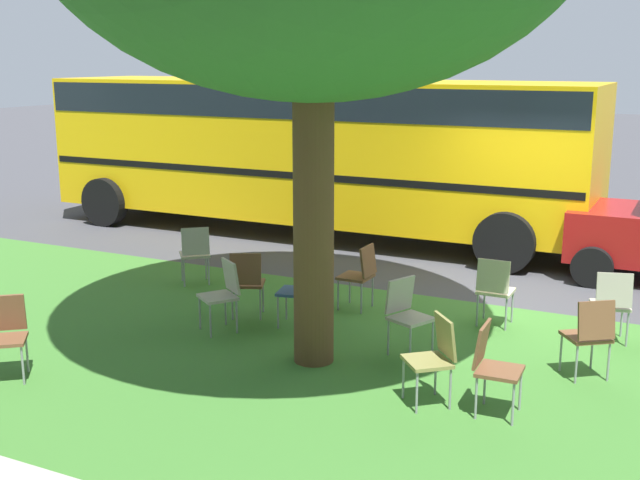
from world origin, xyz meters
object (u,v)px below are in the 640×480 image
object	(u,v)px
chair_2	(495,286)
chair_11	(223,290)
chair_9	(590,332)
chair_5	(195,250)
chair_8	(5,331)
chair_1	(361,272)
school_bus	(312,141)
chair_4	(247,279)
chair_3	(434,353)
chair_0	(612,301)
chair_10	(492,362)
chair_6	(301,286)
chair_7	(406,311)

from	to	relation	value
chair_2	chair_11	xyz separation A→B (m)	(2.94, 1.62, 0.00)
chair_2	chair_11	bearing A→B (deg)	28.88
chair_9	chair_11	xyz separation A→B (m)	(4.24, 0.40, 0.00)
chair_5	chair_8	size ratio (longest dim) A/B	1.00
chair_1	chair_11	world-z (taller)	same
chair_5	school_bus	world-z (taller)	school_bus
chair_4	chair_8	world-z (taller)	same
chair_3	chair_9	bearing A→B (deg)	-134.20
chair_1	chair_5	distance (m)	2.66
chair_0	chair_3	size ratio (longest dim) A/B	1.00
chair_8	chair_10	distance (m)	4.96
chair_8	chair_5	bearing A→B (deg)	-86.02
chair_3	chair_9	size ratio (longest dim) A/B	1.00
chair_3	school_bus	distance (m)	7.94
chair_4	chair_6	bearing A→B (deg)	-177.93
school_bus	chair_3	bearing A→B (deg)	125.43
chair_3	chair_8	bearing A→B (deg)	17.93
chair_0	chair_1	xyz separation A→B (m)	(3.14, 0.11, 0.00)
chair_2	school_bus	world-z (taller)	school_bus
chair_7	chair_6	bearing A→B (deg)	-12.64
chair_1	chair_4	distance (m)	1.52
chair_7	chair_11	distance (m)	2.30
chair_2	chair_7	bearing A→B (deg)	64.92
chair_5	chair_9	distance (m)	5.84
chair_1	chair_10	xyz separation A→B (m)	(-2.37, 2.39, 0.00)
chair_3	chair_7	size ratio (longest dim) A/B	1.00
chair_2	chair_11	size ratio (longest dim) A/B	1.00
chair_4	school_bus	xyz separation A→B (m)	(1.56, -4.96, 1.24)
chair_3	chair_8	xyz separation A→B (m)	(4.21, 1.36, 0.00)
chair_1	school_bus	size ratio (longest dim) A/B	0.08
chair_2	chair_0	bearing A→B (deg)	-179.38
chair_0	chair_6	bearing A→B (deg)	16.70
chair_5	chair_11	size ratio (longest dim) A/B	1.00
chair_7	chair_9	distance (m)	1.96
chair_0	chair_1	bearing A→B (deg)	2.04
chair_4	chair_7	bearing A→B (deg)	172.20
chair_3	school_bus	xyz separation A→B (m)	(4.55, -6.39, 1.24)
chair_5	chair_8	world-z (taller)	same
chair_0	school_bus	xyz separation A→B (m)	(5.87, -3.87, 1.24)
chair_8	chair_11	xyz separation A→B (m)	(-1.22, -2.25, 0.00)
chair_3	chair_10	xyz separation A→B (m)	(-0.56, -0.02, 0.00)
chair_0	chair_9	size ratio (longest dim) A/B	1.00
chair_4	chair_10	world-z (taller)	same
chair_2	chair_10	world-z (taller)	same
chair_3	chair_8	distance (m)	4.43
chair_1	chair_9	xyz separation A→B (m)	(-3.07, 1.12, 0.00)
chair_3	chair_4	size ratio (longest dim) A/B	1.00
chair_3	school_bus	size ratio (longest dim) A/B	0.08
chair_7	chair_8	bearing A→B (deg)	35.24
chair_10	school_bus	world-z (taller)	school_bus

